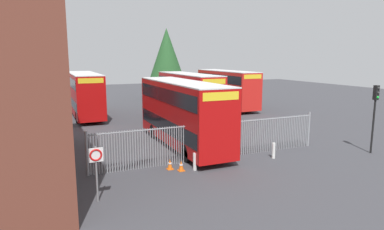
# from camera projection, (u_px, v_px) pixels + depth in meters

# --- Properties ---
(ground_plane) EXTENTS (100.00, 100.00, 0.00)m
(ground_plane) POSITION_uv_depth(u_px,v_px,m) (172.00, 131.00, 27.53)
(ground_plane) COLOR #3D3D42
(palisade_fence) EXTENTS (14.65, 0.14, 2.35)m
(palisade_fence) POSITION_uv_depth(u_px,v_px,m) (214.00, 140.00, 19.98)
(palisade_fence) COLOR gray
(palisade_fence) RESTS_ON ground
(double_decker_bus_near_gate) EXTENTS (2.54, 10.81, 4.42)m
(double_decker_bus_near_gate) POSITION_uv_depth(u_px,v_px,m) (182.00, 111.00, 22.62)
(double_decker_bus_near_gate) COLOR #B70C0C
(double_decker_bus_near_gate) RESTS_ON ground
(double_decker_bus_behind_fence_left) EXTENTS (2.54, 10.81, 4.42)m
(double_decker_bus_behind_fence_left) POSITION_uv_depth(u_px,v_px,m) (189.00, 94.00, 33.02)
(double_decker_bus_behind_fence_left) COLOR red
(double_decker_bus_behind_fence_left) RESTS_ON ground
(double_decker_bus_behind_fence_right) EXTENTS (2.54, 10.81, 4.42)m
(double_decker_bus_behind_fence_right) POSITION_uv_depth(u_px,v_px,m) (85.00, 93.00, 34.06)
(double_decker_bus_behind_fence_right) COLOR #B70C0C
(double_decker_bus_behind_fence_right) RESTS_ON ground
(double_decker_bus_far_back) EXTENTS (2.54, 10.81, 4.42)m
(double_decker_bus_far_back) POSITION_uv_depth(u_px,v_px,m) (227.00, 88.00, 39.94)
(double_decker_bus_far_back) COLOR red
(double_decker_bus_far_back) RESTS_ON ground
(bollard_near_left) EXTENTS (0.20, 0.20, 0.95)m
(bollard_near_left) POSITION_uv_depth(u_px,v_px,m) (195.00, 162.00, 18.06)
(bollard_near_left) COLOR silver
(bollard_near_left) RESTS_ON ground
(bollard_center_front) EXTENTS (0.20, 0.20, 0.95)m
(bollard_center_front) POSITION_uv_depth(u_px,v_px,m) (274.00, 151.00, 20.19)
(bollard_center_front) COLOR silver
(bollard_center_front) RESTS_ON ground
(traffic_cone_by_gate) EXTENTS (0.34, 0.34, 0.59)m
(traffic_cone_by_gate) POSITION_uv_depth(u_px,v_px,m) (181.00, 166.00, 17.97)
(traffic_cone_by_gate) COLOR orange
(traffic_cone_by_gate) RESTS_ON ground
(traffic_cone_mid_forecourt) EXTENTS (0.34, 0.34, 0.59)m
(traffic_cone_mid_forecourt) POSITION_uv_depth(u_px,v_px,m) (170.00, 164.00, 18.21)
(traffic_cone_mid_forecourt) COLOR orange
(traffic_cone_mid_forecourt) RESTS_ON ground
(speed_limit_sign_post) EXTENTS (0.60, 0.14, 2.40)m
(speed_limit_sign_post) POSITION_uv_depth(u_px,v_px,m) (96.00, 161.00, 13.86)
(speed_limit_sign_post) COLOR slate
(speed_limit_sign_post) RESTS_ON ground
(traffic_light_kerbside) EXTENTS (0.28, 0.33, 4.30)m
(traffic_light_kerbside) POSITION_uv_depth(u_px,v_px,m) (375.00, 106.00, 20.85)
(traffic_light_kerbside) COLOR black
(traffic_light_kerbside) RESTS_ON ground
(tree_tall_back) EXTENTS (3.99, 3.99, 8.50)m
(tree_tall_back) POSITION_uv_depth(u_px,v_px,m) (168.00, 60.00, 47.90)
(tree_tall_back) COLOR #4C3823
(tree_tall_back) RESTS_ON ground
(tree_short_side) EXTENTS (5.46, 5.46, 10.02)m
(tree_short_side) POSITION_uv_depth(u_px,v_px,m) (167.00, 56.00, 47.82)
(tree_short_side) COLOR #4C3823
(tree_short_side) RESTS_ON ground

